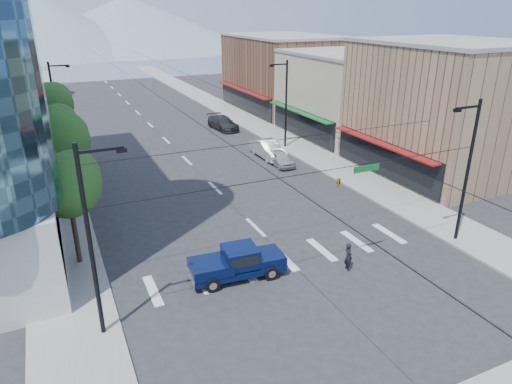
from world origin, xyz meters
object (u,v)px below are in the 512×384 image
pickup_truck (237,262)px  parked_car_near (280,158)px  pedestrian (348,257)px  parked_car_far (223,123)px  parked_car_mid (268,149)px

pickup_truck → parked_car_near: (11.07, 16.14, -0.24)m
pickup_truck → pedestrian: size_ratio=3.25×
parked_car_near → parked_car_far: parked_car_far is taller
parked_car_mid → pickup_truck: bearing=-120.8°
pedestrian → parked_car_near: 18.75m
parked_car_far → parked_car_near: bearing=-95.8°
pickup_truck → parked_car_far: (11.07, 31.19, -0.14)m
pickup_truck → parked_car_near: pickup_truck is taller
pickup_truck → parked_car_mid: pickup_truck is taller
pickup_truck → pedestrian: 6.27m
pickup_truck → parked_car_mid: bearing=63.8°
pickup_truck → parked_car_near: size_ratio=1.34×
pickup_truck → parked_car_mid: size_ratio=1.05×
parked_car_near → parked_car_far: (0.00, 15.05, 0.10)m
parked_car_near → parked_car_far: bearing=91.9°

